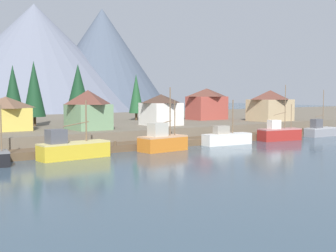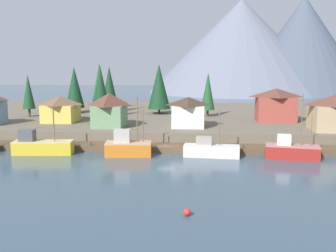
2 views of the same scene
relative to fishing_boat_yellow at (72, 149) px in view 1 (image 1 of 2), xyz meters
name	(u,v)px [view 1 (image 1 of 2)]	position (x,y,z in m)	size (l,w,h in m)	color
ground_plane	(122,139)	(19.21, 21.89, -1.80)	(400.00, 400.00, 1.00)	#384C5B
dock	(178,142)	(19.21, 3.88, -0.80)	(80.00, 4.00, 1.60)	brown
shoreline_bank	(95,126)	(19.21, 33.89, -0.05)	(400.00, 56.00, 2.50)	#665B4C
mountain_west_peak	(35,57)	(46.74, 154.32, 23.09)	(98.36, 98.36, 48.79)	slate
mountain_central_peak	(102,59)	(76.99, 145.95, 22.93)	(65.26, 65.26, 48.47)	#475160
fishing_boat_yellow	(72,149)	(0.00, 0.00, 0.00)	(9.30, 3.45, 7.34)	gold
fishing_boat_orange	(162,141)	(13.61, -0.13, 0.12)	(7.16, 3.68, 9.08)	#CC6B1E
fishing_boat_white	(226,138)	(26.24, 0.27, -0.23)	(8.50, 3.01, 7.17)	silver
fishing_boat_red	(279,133)	(38.06, -0.14, -0.07)	(7.97, 3.80, 9.65)	maroon
fishing_boat_grey	(320,131)	(50.21, 0.46, -0.22)	(6.90, 2.60, 8.82)	gray
house_tan	(270,105)	(47.84, 11.02, 4.40)	(8.16, 6.56, 6.27)	tan
house_yellow	(6,113)	(-3.25, 17.79, 3.86)	(6.59, 6.64, 5.22)	gold
house_green	(88,109)	(7.97, 12.45, 4.37)	(5.73, 7.12, 6.21)	#6B8E66
house_red	(207,104)	(39.93, 21.82, 4.60)	(7.96, 5.65, 6.68)	#9E4238
house_white	(161,109)	(22.45, 13.39, 4.01)	(6.09, 6.23, 5.51)	silver
conifer_mid_left	(78,90)	(15.10, 32.65, 7.59)	(5.26, 5.26, 11.57)	#4C3823
conifer_mid_right	(13,90)	(2.75, 35.00, 7.48)	(3.96, 3.96, 11.09)	#4C3823
conifer_back_left	(34,89)	(3.33, 24.33, 7.63)	(3.85, 3.85, 11.27)	#4C3823
conifer_centre	(136,94)	(26.41, 28.69, 6.78)	(3.07, 3.07, 9.71)	#4C3823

